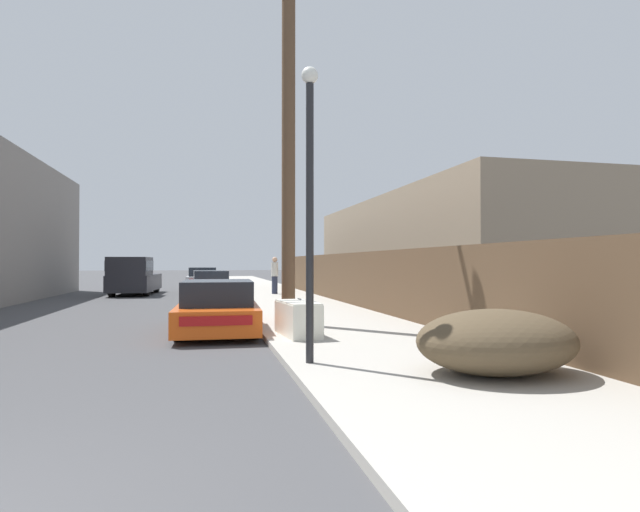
# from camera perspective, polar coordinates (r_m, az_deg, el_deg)

# --- Properties ---
(sidewalk_curb) EXTENTS (4.20, 63.00, 0.12)m
(sidewalk_curb) POSITION_cam_1_polar(r_m,az_deg,el_deg) (26.60, -5.89, -4.19)
(sidewalk_curb) COLOR #ADA89E
(sidewalk_curb) RESTS_ON ground
(discarded_fridge) EXTENTS (0.78, 1.60, 0.74)m
(discarded_fridge) POSITION_cam_1_polar(r_m,az_deg,el_deg) (10.56, -2.55, -7.14)
(discarded_fridge) COLOR silver
(discarded_fridge) RESTS_ON sidewalk_curb
(parked_sports_car_red) EXTENTS (1.99, 4.61, 1.23)m
(parked_sports_car_red) POSITION_cam_1_polar(r_m,az_deg,el_deg) (12.20, -11.61, -5.88)
(parked_sports_car_red) COLOR #E05114
(parked_sports_car_red) RESTS_ON ground
(car_parked_mid) EXTENTS (1.95, 4.47, 1.27)m
(car_parked_mid) POSITION_cam_1_polar(r_m,az_deg,el_deg) (24.45, -12.43, -3.22)
(car_parked_mid) COLOR silver
(car_parked_mid) RESTS_ON ground
(car_parked_far) EXTENTS (1.93, 4.20, 1.36)m
(car_parked_far) POSITION_cam_1_polar(r_m,az_deg,el_deg) (31.80, -13.24, -2.57)
(car_parked_far) COLOR silver
(car_parked_far) RESTS_ON ground
(pickup_truck) EXTENTS (2.21, 5.32, 1.93)m
(pickup_truck) POSITION_cam_1_polar(r_m,az_deg,el_deg) (27.18, -20.54, -2.19)
(pickup_truck) COLOR #232328
(pickup_truck) RESTS_ON ground
(utility_pole) EXTENTS (1.80, 0.34, 9.38)m
(utility_pole) POSITION_cam_1_polar(r_m,az_deg,el_deg) (12.91, -3.62, 13.80)
(utility_pole) COLOR brown
(utility_pole) RESTS_ON sidewalk_curb
(street_lamp) EXTENTS (0.26, 0.26, 4.54)m
(street_lamp) POSITION_cam_1_polar(r_m,az_deg,el_deg) (7.71, -1.18, 7.56)
(street_lamp) COLOR #232326
(street_lamp) RESTS_ON sidewalk_curb
(brush_pile) EXTENTS (2.24, 1.79, 0.89)m
(brush_pile) POSITION_cam_1_polar(r_m,az_deg,el_deg) (7.35, 19.48, -9.20)
(brush_pile) COLOR brown
(brush_pile) RESTS_ON sidewalk_curb
(wooden_fence) EXTENTS (0.08, 30.38, 1.89)m
(wooden_fence) POSITION_cam_1_polar(r_m,az_deg,el_deg) (18.85, 3.18, -2.54)
(wooden_fence) COLOR brown
(wooden_fence) RESTS_ON sidewalk_curb
(building_right_house) EXTENTS (6.00, 19.43, 4.75)m
(building_right_house) POSITION_cam_1_polar(r_m,az_deg,el_deg) (25.19, 12.36, 0.89)
(building_right_house) COLOR gray
(building_right_house) RESTS_ON ground
(pedestrian) EXTENTS (0.34, 0.34, 1.81)m
(pedestrian) POSITION_cam_1_polar(r_m,az_deg,el_deg) (24.58, -5.20, -2.14)
(pedestrian) COLOR #282D42
(pedestrian) RESTS_ON sidewalk_curb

